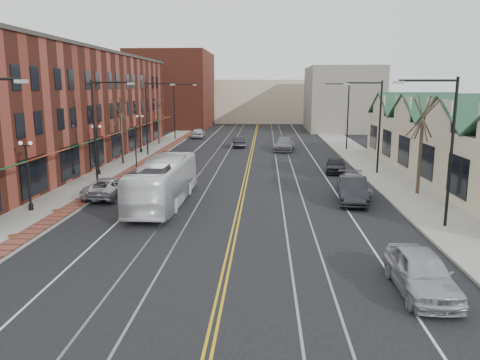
# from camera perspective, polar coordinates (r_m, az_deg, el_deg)

# --- Properties ---
(ground) EXTENTS (160.00, 160.00, 0.00)m
(ground) POSITION_cam_1_polar(r_m,az_deg,el_deg) (20.74, -1.58, -10.30)
(ground) COLOR black
(ground) RESTS_ON ground
(sidewalk_left) EXTENTS (4.00, 120.00, 0.15)m
(sidewalk_left) POSITION_cam_1_polar(r_m,az_deg,el_deg) (42.19, -15.77, 0.57)
(sidewalk_left) COLOR gray
(sidewalk_left) RESTS_ON ground
(sidewalk_right) EXTENTS (4.00, 120.00, 0.15)m
(sidewalk_right) POSITION_cam_1_polar(r_m,az_deg,el_deg) (41.26, 17.64, 0.22)
(sidewalk_right) COLOR gray
(sidewalk_right) RESTS_ON ground
(building_left) EXTENTS (10.00, 50.00, 11.00)m
(building_left) POSITION_cam_1_polar(r_m,az_deg,el_deg) (50.64, -21.13, 8.16)
(building_left) COLOR maroon
(building_left) RESTS_ON ground
(building_right) EXTENTS (8.00, 36.00, 4.60)m
(building_right) POSITION_cam_1_polar(r_m,az_deg,el_deg) (42.83, 25.62, 3.05)
(building_right) COLOR beige
(building_right) RESTS_ON ground
(backdrop_left) EXTENTS (14.00, 18.00, 14.00)m
(backdrop_left) POSITION_cam_1_polar(r_m,az_deg,el_deg) (90.93, -8.21, 10.81)
(backdrop_left) COLOR maroon
(backdrop_left) RESTS_ON ground
(backdrop_mid) EXTENTS (22.00, 14.00, 9.00)m
(backdrop_mid) POSITION_cam_1_polar(r_m,az_deg,el_deg) (104.27, 2.25, 9.60)
(backdrop_mid) COLOR beige
(backdrop_mid) RESTS_ON ground
(backdrop_right) EXTENTS (12.00, 16.00, 11.00)m
(backdrop_right) POSITION_cam_1_polar(r_m,az_deg,el_deg) (85.30, 12.31, 9.64)
(backdrop_right) COLOR slate
(backdrop_right) RESTS_ON ground
(streetlight_l_1) EXTENTS (3.33, 0.25, 8.00)m
(streetlight_l_1) POSITION_cam_1_polar(r_m,az_deg,el_deg) (37.50, -16.74, 6.85)
(streetlight_l_1) COLOR black
(streetlight_l_1) RESTS_ON sidewalk_left
(streetlight_l_2) EXTENTS (3.33, 0.25, 8.00)m
(streetlight_l_2) POSITION_cam_1_polar(r_m,az_deg,el_deg) (52.81, -10.87, 8.29)
(streetlight_l_2) COLOR black
(streetlight_l_2) RESTS_ON sidewalk_left
(streetlight_l_3) EXTENTS (3.33, 0.25, 8.00)m
(streetlight_l_3) POSITION_cam_1_polar(r_m,az_deg,el_deg) (68.44, -7.65, 9.04)
(streetlight_l_3) COLOR black
(streetlight_l_3) RESTS_ON sidewalk_left
(streetlight_r_0) EXTENTS (3.33, 0.25, 8.00)m
(streetlight_r_0) POSITION_cam_1_polar(r_m,az_deg,el_deg) (27.05, 23.61, 4.83)
(streetlight_r_0) COLOR black
(streetlight_r_0) RESTS_ON sidewalk_right
(streetlight_r_1) EXTENTS (3.33, 0.25, 8.00)m
(streetlight_r_1) POSITION_cam_1_polar(r_m,az_deg,el_deg) (42.36, 16.11, 7.35)
(streetlight_r_1) COLOR black
(streetlight_r_1) RESTS_ON sidewalk_right
(streetlight_r_2) EXTENTS (3.33, 0.25, 8.00)m
(streetlight_r_2) POSITION_cam_1_polar(r_m,az_deg,el_deg) (58.04, 12.60, 8.48)
(streetlight_r_2) COLOR black
(streetlight_r_2) RESTS_ON sidewalk_right
(lamppost_l_1) EXTENTS (0.84, 0.28, 4.27)m
(lamppost_l_1) POSITION_cam_1_polar(r_m,az_deg,el_deg) (31.26, -24.39, 0.29)
(lamppost_l_1) COLOR black
(lamppost_l_1) RESTS_ON sidewalk_left
(lamppost_l_2) EXTENTS (0.84, 0.28, 4.27)m
(lamppost_l_2) POSITION_cam_1_polar(r_m,az_deg,el_deg) (42.12, -16.95, 3.42)
(lamppost_l_2) COLOR black
(lamppost_l_2) RESTS_ON sidewalk_left
(lamppost_l_3) EXTENTS (0.84, 0.28, 4.27)m
(lamppost_l_3) POSITION_cam_1_polar(r_m,az_deg,el_deg) (55.39, -12.04, 5.45)
(lamppost_l_3) COLOR black
(lamppost_l_3) RESTS_ON sidewalk_left
(tree_left_near) EXTENTS (1.78, 1.37, 6.48)m
(tree_left_near) POSITION_cam_1_polar(r_m,az_deg,el_deg) (47.54, -14.25, 6.00)
(tree_left_near) COLOR #382B21
(tree_left_near) RESTS_ON sidewalk_left
(tree_left_far) EXTENTS (1.66, 1.28, 6.02)m
(tree_left_far) POSITION_cam_1_polar(r_m,az_deg,el_deg) (62.97, -9.93, 7.19)
(tree_left_far) COLOR #382B21
(tree_left_far) RESTS_ON sidewalk_left
(tree_right_mid) EXTENTS (1.90, 1.46, 6.93)m
(tree_right_mid) POSITION_cam_1_polar(r_m,az_deg,el_deg) (35.17, 21.19, 4.21)
(tree_right_mid) COLOR #382B21
(tree_right_mid) RESTS_ON sidewalk_right
(manhole_mid) EXTENTS (0.60, 0.60, 0.02)m
(manhole_mid) POSITION_cam_1_polar(r_m,az_deg,el_deg) (26.71, -25.86, -6.12)
(manhole_mid) COLOR #592D19
(manhole_mid) RESTS_ON sidewalk_left
(manhole_far) EXTENTS (0.60, 0.60, 0.02)m
(manhole_far) POSITION_cam_1_polar(r_m,az_deg,el_deg) (30.99, -21.45, -3.45)
(manhole_far) COLOR #592D19
(manhole_far) RESTS_ON sidewalk_left
(traffic_signal) EXTENTS (0.18, 0.15, 3.80)m
(traffic_signal) POSITION_cam_1_polar(r_m,az_deg,el_deg) (45.21, -12.62, 4.33)
(traffic_signal) COLOR black
(traffic_signal) RESTS_ON sidewalk_left
(transit_bus) EXTENTS (2.71, 10.92, 3.03)m
(transit_bus) POSITION_cam_1_polar(r_m,az_deg,el_deg) (30.89, -9.30, -0.26)
(transit_bus) COLOR white
(transit_bus) RESTS_ON ground
(parked_suv) EXTENTS (2.60, 5.17, 1.41)m
(parked_suv) POSITION_cam_1_polar(r_m,az_deg,el_deg) (34.05, -15.65, -0.86)
(parked_suv) COLOR #BBBDC3
(parked_suv) RESTS_ON ground
(parked_car_a) EXTENTS (1.95, 4.78, 1.63)m
(parked_car_a) POSITION_cam_1_polar(r_m,az_deg,el_deg) (19.08, 21.24, -10.45)
(parked_car_a) COLOR #AAACB1
(parked_car_a) RESTS_ON ground
(parked_car_b) EXTENTS (2.35, 5.22, 1.66)m
(parked_car_b) POSITION_cam_1_polar(r_m,az_deg,el_deg) (32.17, 13.59, -1.22)
(parked_car_b) COLOR #212227
(parked_car_b) RESTS_ON ground
(parked_car_c) EXTENTS (2.26, 5.08, 1.45)m
(parked_car_c) POSITION_cam_1_polar(r_m,az_deg,el_deg) (34.41, 13.71, -0.59)
(parked_car_c) COLOR slate
(parked_car_c) RESTS_ON ground
(parked_car_d) EXTENTS (2.22, 4.34, 1.41)m
(parked_car_d) POSITION_cam_1_polar(r_m,az_deg,el_deg) (43.01, 11.59, 1.82)
(parked_car_d) COLOR #222228
(parked_car_d) RESTS_ON ground
(distant_car_left) EXTENTS (1.83, 4.27, 1.37)m
(distant_car_left) POSITION_cam_1_polar(r_m,az_deg,el_deg) (60.05, -0.15, 4.68)
(distant_car_left) COLOR black
(distant_car_left) RESTS_ON ground
(distant_car_right) EXTENTS (2.87, 5.69, 1.59)m
(distant_car_right) POSITION_cam_1_polar(r_m,az_deg,el_deg) (56.97, 5.43, 4.37)
(distant_car_right) COLOR slate
(distant_car_right) RESTS_ON ground
(distant_car_far) EXTENTS (2.02, 4.62, 1.55)m
(distant_car_far) POSITION_cam_1_polar(r_m,az_deg,el_deg) (71.05, -5.11, 5.74)
(distant_car_far) COLOR #B3B8BB
(distant_car_far) RESTS_ON ground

